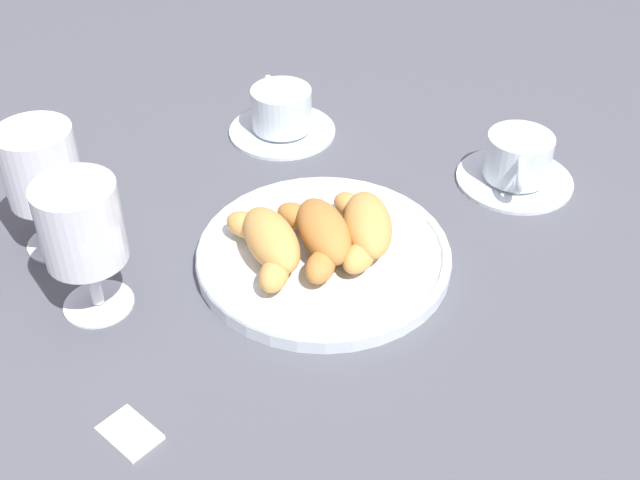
{
  "coord_description": "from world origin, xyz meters",
  "views": [
    {
      "loc": [
        -0.58,
        0.25,
        0.54
      ],
      "look_at": [
        0.01,
        0.0,
        0.03
      ],
      "focal_mm": 45.52,
      "sensor_mm": 36.0,
      "label": 1
    }
  ],
  "objects_px": {
    "coffee_cup_far": "(281,114)",
    "juice_glass_left": "(42,172)",
    "croissant_large": "(364,226)",
    "juice_glass_right": "(82,230)",
    "croissant_extra": "(268,242)",
    "croissant_small": "(317,234)",
    "sugar_packet": "(129,432)",
    "coffee_cup_near": "(517,163)",
    "pastry_plate": "(320,255)"
  },
  "relations": [
    {
      "from": "croissant_large",
      "to": "juice_glass_right",
      "type": "relative_size",
      "value": 0.93
    },
    {
      "from": "croissant_small",
      "to": "sugar_packet",
      "type": "height_order",
      "value": "croissant_small"
    },
    {
      "from": "coffee_cup_near",
      "to": "juice_glass_left",
      "type": "xyz_separation_m",
      "value": [
        0.09,
        0.51,
        0.07
      ]
    },
    {
      "from": "croissant_small",
      "to": "juice_glass_right",
      "type": "bearing_deg",
      "value": 83.57
    },
    {
      "from": "croissant_extra",
      "to": "coffee_cup_far",
      "type": "height_order",
      "value": "same"
    },
    {
      "from": "croissant_extra",
      "to": "juice_glass_left",
      "type": "bearing_deg",
      "value": 56.0
    },
    {
      "from": "croissant_small",
      "to": "pastry_plate",
      "type": "bearing_deg",
      "value": -94.96
    },
    {
      "from": "croissant_small",
      "to": "coffee_cup_far",
      "type": "xyz_separation_m",
      "value": [
        0.26,
        -0.06,
        -0.01
      ]
    },
    {
      "from": "croissant_large",
      "to": "croissant_extra",
      "type": "distance_m",
      "value": 0.1
    },
    {
      "from": "coffee_cup_near",
      "to": "sugar_packet",
      "type": "relative_size",
      "value": 2.72
    },
    {
      "from": "croissant_small",
      "to": "coffee_cup_near",
      "type": "distance_m",
      "value": 0.27
    },
    {
      "from": "coffee_cup_far",
      "to": "coffee_cup_near",
      "type": "bearing_deg",
      "value": -134.98
    },
    {
      "from": "pastry_plate",
      "to": "juice_glass_left",
      "type": "distance_m",
      "value": 0.29
    },
    {
      "from": "croissant_large",
      "to": "coffee_cup_far",
      "type": "distance_m",
      "value": 0.27
    },
    {
      "from": "coffee_cup_far",
      "to": "croissant_small",
      "type": "bearing_deg",
      "value": 167.16
    },
    {
      "from": "croissant_extra",
      "to": "juice_glass_right",
      "type": "height_order",
      "value": "juice_glass_right"
    },
    {
      "from": "croissant_small",
      "to": "juice_glass_left",
      "type": "height_order",
      "value": "juice_glass_left"
    },
    {
      "from": "coffee_cup_near",
      "to": "juice_glass_right",
      "type": "xyz_separation_m",
      "value": [
        -0.02,
        0.49,
        0.07
      ]
    },
    {
      "from": "juice_glass_right",
      "to": "coffee_cup_far",
      "type": "bearing_deg",
      "value": -50.04
    },
    {
      "from": "croissant_small",
      "to": "juice_glass_left",
      "type": "relative_size",
      "value": 0.98
    },
    {
      "from": "croissant_small",
      "to": "coffee_cup_far",
      "type": "height_order",
      "value": "same"
    },
    {
      "from": "juice_glass_right",
      "to": "coffee_cup_near",
      "type": "bearing_deg",
      "value": -87.44
    },
    {
      "from": "croissant_small",
      "to": "coffee_cup_near",
      "type": "height_order",
      "value": "same"
    },
    {
      "from": "pastry_plate",
      "to": "juice_glass_left",
      "type": "bearing_deg",
      "value": 60.84
    },
    {
      "from": "croissant_extra",
      "to": "coffee_cup_far",
      "type": "distance_m",
      "value": 0.27
    },
    {
      "from": "croissant_extra",
      "to": "sugar_packet",
      "type": "height_order",
      "value": "croissant_extra"
    },
    {
      "from": "pastry_plate",
      "to": "croissant_extra",
      "type": "relative_size",
      "value": 1.91
    },
    {
      "from": "croissant_small",
      "to": "juice_glass_right",
      "type": "relative_size",
      "value": 0.98
    },
    {
      "from": "croissant_small",
      "to": "croissant_extra",
      "type": "height_order",
      "value": "same"
    },
    {
      "from": "croissant_extra",
      "to": "croissant_small",
      "type": "bearing_deg",
      "value": -98.01
    },
    {
      "from": "coffee_cup_near",
      "to": "sugar_packet",
      "type": "bearing_deg",
      "value": 110.77
    },
    {
      "from": "juice_glass_left",
      "to": "croissant_extra",
      "type": "bearing_deg",
      "value": -124.0
    },
    {
      "from": "croissant_small",
      "to": "croissant_extra",
      "type": "distance_m",
      "value": 0.05
    },
    {
      "from": "croissant_small",
      "to": "juice_glass_right",
      "type": "xyz_separation_m",
      "value": [
        0.02,
        0.22,
        0.05
      ]
    },
    {
      "from": "coffee_cup_near",
      "to": "juice_glass_right",
      "type": "height_order",
      "value": "juice_glass_right"
    },
    {
      "from": "coffee_cup_far",
      "to": "juice_glass_left",
      "type": "relative_size",
      "value": 0.97
    },
    {
      "from": "croissant_extra",
      "to": "coffee_cup_far",
      "type": "relative_size",
      "value": 1.01
    },
    {
      "from": "pastry_plate",
      "to": "croissant_extra",
      "type": "xyz_separation_m",
      "value": [
        0.01,
        0.05,
        0.03
      ]
    },
    {
      "from": "croissant_extra",
      "to": "juice_glass_left",
      "type": "relative_size",
      "value": 0.98
    },
    {
      "from": "juice_glass_left",
      "to": "sugar_packet",
      "type": "xyz_separation_m",
      "value": [
        -0.28,
        -0.01,
        -0.09
      ]
    },
    {
      "from": "pastry_plate",
      "to": "sugar_packet",
      "type": "height_order",
      "value": "pastry_plate"
    },
    {
      "from": "croissant_large",
      "to": "coffee_cup_far",
      "type": "height_order",
      "value": "same"
    },
    {
      "from": "coffee_cup_near",
      "to": "sugar_packet",
      "type": "xyz_separation_m",
      "value": [
        -0.19,
        0.5,
        -0.02
      ]
    },
    {
      "from": "croissant_small",
      "to": "coffee_cup_far",
      "type": "distance_m",
      "value": 0.27
    },
    {
      "from": "croissant_small",
      "to": "sugar_packet",
      "type": "distance_m",
      "value": 0.27
    },
    {
      "from": "croissant_large",
      "to": "sugar_packet",
      "type": "relative_size",
      "value": 2.6
    },
    {
      "from": "croissant_extra",
      "to": "sugar_packet",
      "type": "distance_m",
      "value": 0.23
    },
    {
      "from": "sugar_packet",
      "to": "juice_glass_left",
      "type": "bearing_deg",
      "value": -22.44
    },
    {
      "from": "coffee_cup_far",
      "to": "croissant_extra",
      "type": "bearing_deg",
      "value": 156.67
    },
    {
      "from": "croissant_large",
      "to": "sugar_packet",
      "type": "height_order",
      "value": "croissant_large"
    }
  ]
}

